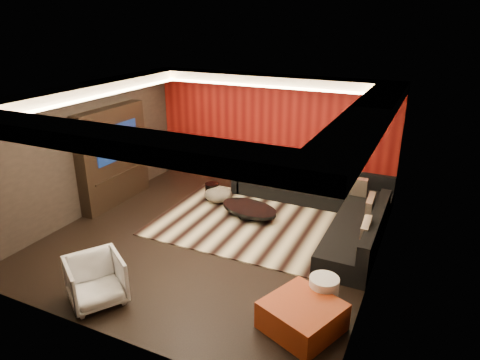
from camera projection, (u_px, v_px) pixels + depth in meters
The scene contains 26 objects.
floor at pixel (213, 238), 8.35m from camera, with size 6.00×6.00×0.02m, color black.
ceiling at pixel (209, 93), 7.33m from camera, with size 6.00×6.00×0.02m, color silver.
wall_back at pixel (271, 132), 10.38m from camera, with size 6.00×0.02×2.80m, color black.
wall_left at pixel (87, 150), 9.04m from camera, with size 0.02×6.00×2.80m, color black.
wall_right at pixel (381, 199), 6.65m from camera, with size 0.02×6.00×2.80m, color black.
red_feature_wall at pixel (270, 133), 10.35m from camera, with size 5.98×0.05×2.78m, color #6B0C0A.
soffit_back at pixel (268, 80), 9.65m from camera, with size 6.00×0.60×0.22m, color silver.
soffit_front at pixel (100, 139), 5.10m from camera, with size 6.00×0.60×0.22m, color silver.
soffit_left at pixel (90, 89), 8.45m from camera, with size 0.60×4.80×0.22m, color silver.
soffit_right at pixel (370, 115), 6.30m from camera, with size 0.60×4.80×0.22m, color silver.
cove_back at pixel (262, 86), 9.40m from camera, with size 4.80×0.08×0.04m, color #FFD899.
cove_front at pixel (119, 139), 5.42m from camera, with size 4.80×0.08×0.04m, color #FFD899.
cove_left at pixel (104, 95), 8.34m from camera, with size 0.08×4.80×0.04m, color #FFD899.
cove_right at pixel (346, 119), 6.47m from camera, with size 0.08×4.80×0.04m, color #FFD899.
tv_surround at pixel (113, 156), 9.59m from camera, with size 0.30×2.00×2.20m, color black.
tv_screen at pixel (117, 142), 9.40m from camera, with size 0.04×1.30×0.80m, color black.
tv_shelf at pixel (121, 174), 9.67m from camera, with size 0.04×1.60×0.04m, color black.
rug at pixel (256, 223), 8.94m from camera, with size 4.00×3.00×0.02m, color beige.
coffee_table at pixel (249, 212), 9.15m from camera, with size 1.32×1.32×0.22m, color black.
drum_stool at pixel (212, 191), 10.00m from camera, with size 0.33×0.33×0.38m, color black.
striped_pouf at pixel (218, 194), 9.87m from camera, with size 0.64×0.64×0.35m, color #BBAC91.
white_side_table at pixel (323, 294), 6.24m from camera, with size 0.43×0.43×0.54m, color white.
orange_ottoman at pixel (302, 316), 5.87m from camera, with size 0.93×0.93×0.41m, color #963013.
armchair at pixel (96, 280), 6.38m from camera, with size 0.78×0.80×0.73m, color silver.
sectional_sofa at pixel (326, 205), 9.14m from camera, with size 3.65×3.50×0.75m.
throw_pillows at pixel (330, 190), 9.00m from camera, with size 3.15×2.74×0.50m.
Camera 1 is at (3.62, -6.44, 4.08)m, focal length 32.00 mm.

